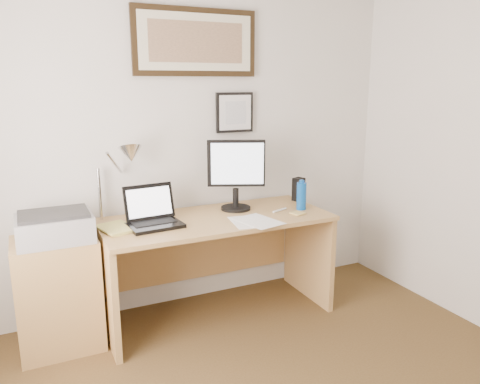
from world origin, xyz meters
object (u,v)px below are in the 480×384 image
book (102,231)px  printer (55,227)px  laptop (153,217)px  lcd_monitor (236,171)px  side_cabinet (59,294)px  desk (212,245)px  water_bottle (301,196)px

book → printer: size_ratio=0.61×
book → printer: (-0.27, 0.03, 0.06)m
laptop → lcd_monitor: size_ratio=0.69×
book → laptop: laptop is taller
side_cabinet → printer: size_ratio=1.66×
desk → laptop: size_ratio=4.45×
side_cabinet → book: size_ratio=2.73×
laptop → printer: bearing=179.4°
side_cabinet → book: 0.49m
laptop → book: bearing=-175.9°
water_bottle → lcd_monitor: (-0.44, 0.20, 0.19)m
desk → lcd_monitor: 0.57m
printer → water_bottle: bearing=-3.1°
side_cabinet → book: book is taller
side_cabinet → desk: bearing=1.9°
lcd_monitor → laptop: bearing=-170.4°
printer → lcd_monitor: bearing=4.7°
laptop → desk: bearing=9.4°
lcd_monitor → printer: 1.29m
water_bottle → lcd_monitor: size_ratio=0.39×
water_bottle → laptop: (-1.10, 0.09, -0.04)m
book → laptop: size_ratio=0.74×
side_cabinet → laptop: (0.62, -0.04, 0.44)m
desk → printer: size_ratio=3.64×
water_bottle → book: size_ratio=0.76×
side_cabinet → water_bottle: (1.72, -0.13, 0.49)m
side_cabinet → lcd_monitor: (1.28, 0.07, 0.68)m
lcd_monitor → book: bearing=-172.2°
water_bottle → printer: (-1.71, 0.09, -0.03)m
side_cabinet → water_bottle: water_bottle is taller
side_cabinet → lcd_monitor: size_ratio=1.40×
laptop → lcd_monitor: lcd_monitor is taller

